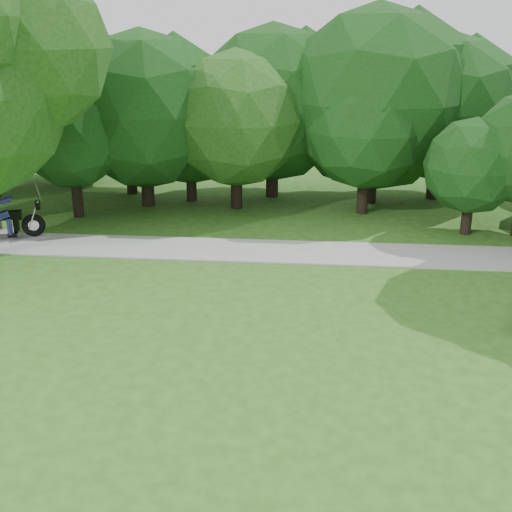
{
  "coord_description": "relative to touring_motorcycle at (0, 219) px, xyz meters",
  "views": [
    {
      "loc": [
        -0.24,
        -11.27,
        6.65
      ],
      "look_at": [
        -1.67,
        3.67,
        1.38
      ],
      "focal_mm": 45.0,
      "sensor_mm": 36.0,
      "label": 1
    }
  ],
  "objects": [
    {
      "name": "tree_line",
      "position": [
        9.16,
        6.11,
        2.8
      ],
      "size": [
        39.84,
        11.87,
        7.79
      ],
      "color": "black",
      "rests_on": "ground"
    },
    {
      "name": "ground",
      "position": [
        10.67,
        -8.36,
        -0.76
      ],
      "size": [
        100.0,
        100.0,
        0.0
      ],
      "primitive_type": "plane",
      "color": "#305718",
      "rests_on": "ground"
    },
    {
      "name": "touring_motorcycle",
      "position": [
        0.0,
        0.0,
        0.0
      ],
      "size": [
        2.44,
        1.39,
        1.93
      ],
      "rotation": [
        0.0,
        0.0,
        0.36
      ],
      "color": "black",
      "rests_on": "walkway"
    },
    {
      "name": "walkway",
      "position": [
        10.67,
        -0.36,
        -0.73
      ],
      "size": [
        60.0,
        2.2,
        0.06
      ],
      "primitive_type": "cube",
      "color": "gray",
      "rests_on": "ground"
    }
  ]
}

